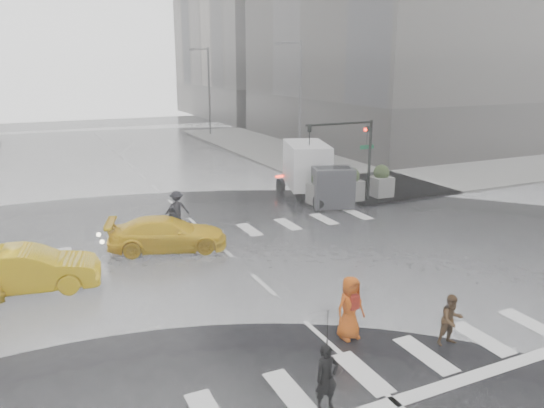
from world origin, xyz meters
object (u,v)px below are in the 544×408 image
pedestrian_brown (452,320)px  taxi_mid (27,270)px  pedestrian_orange (350,308)px  box_truck (313,170)px  traffic_signal_pole (355,145)px

pedestrian_brown → taxi_mid: taxi_mid is taller
pedestrian_brown → pedestrian_orange: pedestrian_orange is taller
pedestrian_orange → box_truck: (6.82, 14.15, 0.71)m
box_truck → pedestrian_orange: bearing=-97.6°
pedestrian_orange → taxi_mid: bearing=133.3°
pedestrian_brown → pedestrian_orange: size_ratio=0.80×
pedestrian_orange → taxi_mid: 10.85m
pedestrian_orange → traffic_signal_pole: bearing=51.4°
traffic_signal_pole → box_truck: size_ratio=0.78×
pedestrian_brown → taxi_mid: bearing=144.8°
pedestrian_orange → box_truck: 15.73m
traffic_signal_pole → box_truck: 2.82m
box_truck → traffic_signal_pole: bearing=-31.6°
traffic_signal_pole → taxi_mid: (-16.39, -5.11, -2.45)m
taxi_mid → box_truck: size_ratio=0.81×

